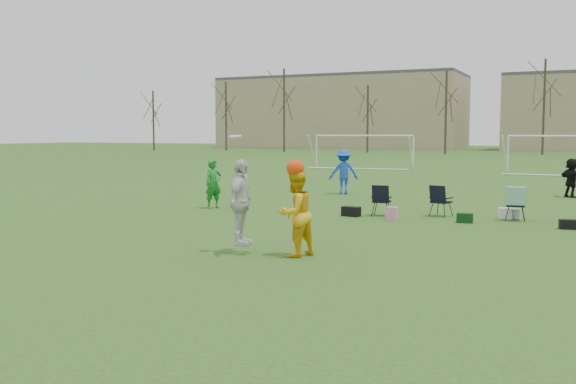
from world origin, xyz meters
The scene contains 9 objects.
ground centered at (0.00, 0.00, 0.00)m, with size 260.00×260.00×0.00m, color #294D18.
fielder_green_near centered at (-6.47, 7.32, 0.84)m, with size 0.61×0.40×1.67m, color #157926.
fielder_blue centered at (-4.23, 14.08, 0.94)m, with size 1.22×0.70×1.89m, color blue.
fielder_black centered at (4.51, 16.64, 0.79)m, with size 1.46×0.46×1.57m, color black.
center_contest centered at (-0.86, 0.56, 1.01)m, with size 1.97×1.29×2.52m.
sideline_setup centered at (3.01, 8.17, 0.58)m, with size 7.75×2.19×1.93m.
goal_left centered at (-10.00, 34.00, 1.92)m, with size 7.39×0.76×2.46m.
goal_mid centered at (4.00, 32.00, 1.92)m, with size 7.40×0.63×2.46m.
tree_line centered at (0.24, 69.85, 5.09)m, with size 110.28×3.28×11.40m.
Camera 1 is at (5.12, -11.33, 2.55)m, focal length 40.00 mm.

